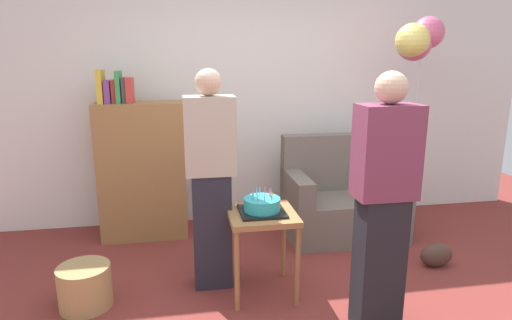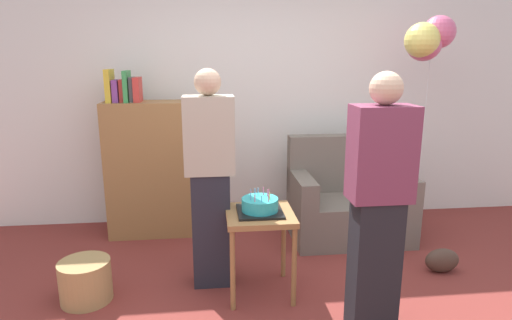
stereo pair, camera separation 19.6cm
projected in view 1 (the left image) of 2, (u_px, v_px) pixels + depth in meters
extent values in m
cube|color=silver|center=(254.00, 92.00, 4.44)|extent=(6.00, 0.10, 2.70)
cube|color=#6B6056|center=(343.00, 216.00, 4.16)|extent=(1.10, 0.70, 0.40)
cube|color=#6B6056|center=(335.00, 161.00, 4.30)|extent=(1.10, 0.16, 0.56)
cube|color=#6B6056|center=(297.00, 187.00, 4.00)|extent=(0.16, 0.70, 0.24)
cube|color=#6B6056|center=(390.00, 182.00, 4.16)|extent=(0.16, 0.70, 0.24)
cube|color=olive|center=(143.00, 171.00, 4.06)|extent=(0.80, 0.36, 1.30)
cube|color=gold|center=(101.00, 86.00, 3.82)|extent=(0.05, 0.24, 0.30)
cube|color=#7F3D93|center=(108.00, 92.00, 3.84)|extent=(0.05, 0.20, 0.20)
cube|color=red|center=(114.00, 91.00, 3.84)|extent=(0.03, 0.17, 0.20)
cube|color=#38934C|center=(119.00, 87.00, 3.84)|extent=(0.04, 0.25, 0.28)
cube|color=#4C4C51|center=(124.00, 90.00, 3.86)|extent=(0.03, 0.18, 0.23)
cube|color=red|center=(130.00, 90.00, 3.86)|extent=(0.06, 0.22, 0.22)
cube|color=olive|center=(262.00, 215.00, 3.06)|extent=(0.48, 0.48, 0.04)
cylinder|color=olive|center=(237.00, 271.00, 2.89)|extent=(0.04, 0.04, 0.59)
cylinder|color=olive|center=(297.00, 266.00, 2.96)|extent=(0.04, 0.04, 0.59)
cylinder|color=olive|center=(230.00, 245.00, 3.29)|extent=(0.04, 0.04, 0.59)
cylinder|color=olive|center=(283.00, 241.00, 3.36)|extent=(0.04, 0.04, 0.59)
cube|color=black|center=(262.00, 211.00, 3.05)|extent=(0.32, 0.32, 0.02)
cylinder|color=#2DB2B7|center=(262.00, 204.00, 3.04)|extent=(0.26, 0.26, 0.09)
cylinder|color=#EA668C|center=(271.00, 193.00, 3.03)|extent=(0.01, 0.01, 0.06)
cylinder|color=#EA668C|center=(269.00, 193.00, 3.07)|extent=(0.01, 0.01, 0.05)
cylinder|color=#EA668C|center=(265.00, 191.00, 3.10)|extent=(0.01, 0.01, 0.06)
cylinder|color=#66B2E5|center=(260.00, 191.00, 3.08)|extent=(0.01, 0.01, 0.06)
cylinder|color=#66B2E5|center=(257.00, 192.00, 3.07)|extent=(0.01, 0.01, 0.06)
cylinder|color=#66B2E5|center=(253.00, 193.00, 3.04)|extent=(0.01, 0.01, 0.06)
cylinder|color=#EA668C|center=(253.00, 195.00, 3.01)|extent=(0.01, 0.01, 0.06)
cylinder|color=#66B2E5|center=(253.00, 196.00, 2.98)|extent=(0.01, 0.01, 0.06)
cylinder|color=#EA668C|center=(258.00, 198.00, 2.95)|extent=(0.01, 0.01, 0.05)
cylinder|color=#66B2E5|center=(265.00, 199.00, 2.94)|extent=(0.01, 0.01, 0.05)
cylinder|color=#EA668C|center=(271.00, 198.00, 2.96)|extent=(0.01, 0.01, 0.05)
cylinder|color=#F2CC4C|center=(272.00, 196.00, 2.99)|extent=(0.01, 0.01, 0.05)
cube|color=#23232D|center=(212.00, 230.00, 3.21)|extent=(0.28, 0.20, 0.88)
cube|color=#B2A893|center=(210.00, 136.00, 3.04)|extent=(0.36, 0.22, 0.56)
sphere|color=#D1A889|center=(208.00, 82.00, 2.95)|extent=(0.19, 0.19, 0.19)
cube|color=black|center=(378.00, 264.00, 2.69)|extent=(0.28, 0.20, 0.88)
cube|color=#75334C|center=(387.00, 152.00, 2.52)|extent=(0.36, 0.22, 0.56)
sphere|color=#D1A889|center=(391.00, 88.00, 2.43)|extent=(0.19, 0.19, 0.19)
cylinder|color=#A88451|center=(85.00, 286.00, 2.97)|extent=(0.36, 0.36, 0.30)
ellipsoid|color=#473328|center=(436.00, 255.00, 3.56)|extent=(0.28, 0.14, 0.20)
cylinder|color=silver|center=(412.00, 143.00, 4.16)|extent=(0.00, 0.00, 1.79)
sphere|color=#E5D666|center=(413.00, 40.00, 3.85)|extent=(0.31, 0.31, 0.31)
sphere|color=#D65B84|center=(414.00, 44.00, 3.90)|extent=(0.31, 0.31, 0.31)
sphere|color=#D65B84|center=(428.00, 33.00, 3.89)|extent=(0.29, 0.29, 0.29)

